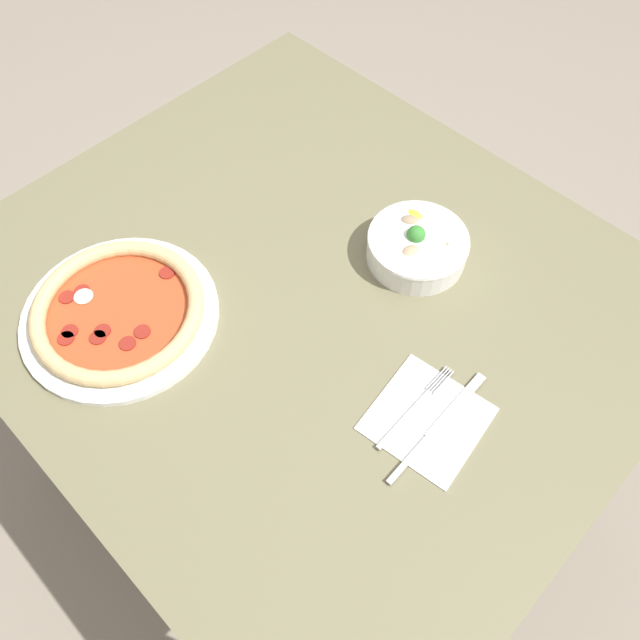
% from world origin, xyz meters
% --- Properties ---
extents(ground_plane, '(8.00, 8.00, 0.00)m').
position_xyz_m(ground_plane, '(0.00, 0.00, 0.00)').
color(ground_plane, gray).
extents(dining_table, '(1.10, 0.97, 0.78)m').
position_xyz_m(dining_table, '(0.00, 0.00, 0.67)').
color(dining_table, '#706B4C').
rests_on(dining_table, ground_plane).
extents(pizza, '(0.32, 0.32, 0.04)m').
position_xyz_m(pizza, '(-0.18, -0.26, 0.80)').
color(pizza, white).
rests_on(pizza, dining_table).
extents(bowl, '(0.17, 0.17, 0.07)m').
position_xyz_m(bowl, '(0.08, 0.18, 0.81)').
color(bowl, white).
rests_on(bowl, dining_table).
extents(napkin, '(0.18, 0.18, 0.00)m').
position_xyz_m(napkin, '(0.29, -0.04, 0.78)').
color(napkin, white).
rests_on(napkin, dining_table).
extents(fork, '(0.02, 0.17, 0.00)m').
position_xyz_m(fork, '(0.27, -0.05, 0.78)').
color(fork, silver).
rests_on(fork, napkin).
extents(knife, '(0.02, 0.23, 0.01)m').
position_xyz_m(knife, '(0.31, -0.05, 0.78)').
color(knife, silver).
rests_on(knife, napkin).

